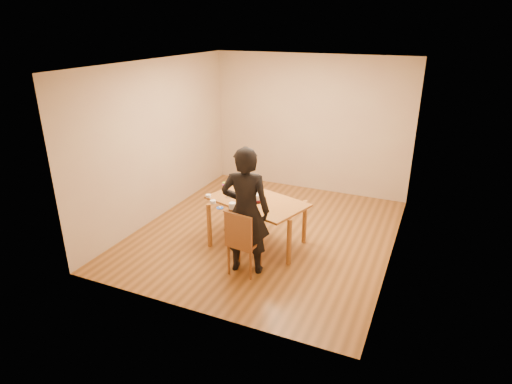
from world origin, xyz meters
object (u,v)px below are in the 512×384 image
at_px(dining_table, 257,201).
at_px(cake, 255,196).
at_px(cake_plate, 255,199).
at_px(dining_chair, 245,242).
at_px(person, 246,211).

distance_m(dining_table, cake, 0.08).
relative_size(cake_plate, cake, 1.58).
relative_size(dining_table, cake, 7.08).
bearing_deg(dining_chair, person, 98.61).
bearing_deg(cake_plate, cake, 0.00).
xyz_separation_m(dining_chair, cake, (-0.18, 0.78, 0.35)).
bearing_deg(cake_plate, person, -76.04).
height_order(dining_chair, cake, cake).
distance_m(dining_chair, person, 0.45).
bearing_deg(dining_table, cake, -166.96).
height_order(dining_chair, cake_plate, cake_plate).
relative_size(dining_chair, person, 0.21).
bearing_deg(person, dining_table, -92.18).
bearing_deg(dining_table, cake_plate, -166.96).
bearing_deg(cake, dining_table, -4.36).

